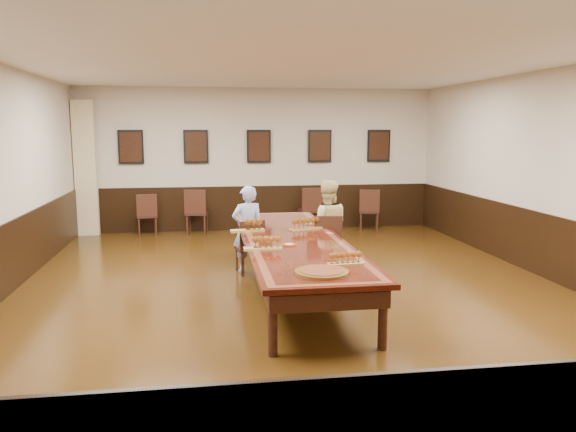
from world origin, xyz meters
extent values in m
cube|color=black|center=(0.00, 0.00, -0.01)|extent=(8.00, 10.00, 0.02)
cube|color=white|center=(0.00, 0.00, 3.21)|extent=(8.00, 10.00, 0.02)
cube|color=beige|center=(0.00, 5.01, 1.60)|extent=(8.00, 0.02, 3.20)
cube|color=beige|center=(0.00, -5.01, 1.60)|extent=(8.00, 0.02, 3.20)
cube|color=beige|center=(4.01, 0.00, 1.60)|extent=(0.02, 10.00, 3.20)
imported|color=#536DD0|center=(-0.56, 1.13, 0.70)|extent=(0.57, 0.43, 1.40)
imported|color=#F4DD99|center=(0.71, 1.03, 0.74)|extent=(0.80, 0.66, 1.48)
cube|color=#E14B72|center=(0.60, 0.31, 0.76)|extent=(0.10, 0.14, 0.01)
cube|color=beige|center=(-3.75, 4.82, 1.45)|extent=(0.45, 0.18, 2.90)
cube|color=black|center=(0.00, 4.98, 0.50)|extent=(7.98, 0.04, 1.00)
cube|color=black|center=(3.98, 0.00, 0.50)|extent=(0.04, 9.98, 1.00)
cube|color=black|center=(0.00, 0.00, 0.72)|extent=(1.40, 5.00, 0.06)
cube|color=brown|center=(0.00, 0.00, 0.75)|extent=(1.28, 4.88, 0.00)
cube|color=black|center=(0.00, 0.00, 0.75)|extent=(1.10, 4.70, 0.00)
cube|color=black|center=(0.00, 0.00, 0.57)|extent=(1.25, 4.85, 0.18)
cylinder|color=black|center=(-0.58, -2.32, 0.34)|extent=(0.10, 0.10, 0.69)
cylinder|color=black|center=(0.58, -2.32, 0.34)|extent=(0.10, 0.10, 0.69)
cylinder|color=black|center=(-0.58, 2.32, 0.34)|extent=(0.10, 0.10, 0.69)
cylinder|color=black|center=(0.58, 2.32, 0.34)|extent=(0.10, 0.10, 0.69)
cube|color=black|center=(-2.80, 4.94, 1.90)|extent=(0.54, 0.03, 0.74)
cube|color=black|center=(-2.80, 4.92, 1.90)|extent=(0.46, 0.01, 0.64)
cube|color=black|center=(-1.40, 4.94, 1.90)|extent=(0.54, 0.03, 0.74)
cube|color=black|center=(-1.40, 4.92, 1.90)|extent=(0.46, 0.01, 0.64)
cube|color=black|center=(0.00, 4.94, 1.90)|extent=(0.54, 0.03, 0.74)
cube|color=black|center=(0.00, 4.92, 1.90)|extent=(0.46, 0.01, 0.64)
cube|color=black|center=(1.40, 4.94, 1.90)|extent=(0.54, 0.03, 0.74)
cube|color=black|center=(1.40, 4.92, 1.90)|extent=(0.46, 0.01, 0.64)
cube|color=black|center=(2.80, 4.94, 1.90)|extent=(0.54, 0.03, 0.74)
cube|color=black|center=(2.80, 4.92, 1.90)|extent=(0.46, 0.01, 0.64)
cube|color=olive|center=(-0.60, 0.65, 0.77)|extent=(0.53, 0.21, 0.03)
cube|color=olive|center=(0.30, 0.67, 0.77)|extent=(0.53, 0.32, 0.03)
cube|color=olive|center=(-0.50, -0.67, 0.77)|extent=(0.50, 0.17, 0.03)
cube|color=olive|center=(0.35, -1.62, 0.76)|extent=(0.43, 0.17, 0.03)
cylinder|color=#B0320B|center=(-0.13, -0.46, 0.76)|extent=(0.20, 0.20, 0.02)
cylinder|color=silver|center=(-0.13, -0.46, 0.77)|extent=(0.11, 0.11, 0.01)
cylinder|color=#4F2E0F|center=(-0.01, -1.98, 0.77)|extent=(0.64, 0.64, 0.04)
cylinder|color=brown|center=(-0.01, -1.98, 0.79)|extent=(0.51, 0.51, 0.01)
camera|label=1|loc=(-1.23, -7.73, 2.31)|focal=35.00mm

